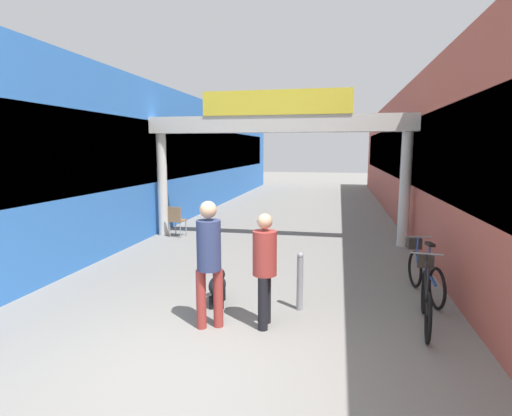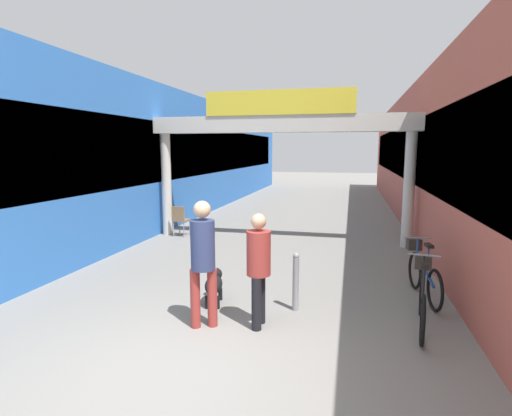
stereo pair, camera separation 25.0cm
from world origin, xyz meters
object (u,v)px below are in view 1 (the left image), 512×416
(pedestrian_companion, at_px, (265,263))
(bicycle_black_nearest, at_px, (426,294))
(cafe_chair_wood_nearer, at_px, (176,219))
(bicycle_blue_second, at_px, (423,270))
(bollard_post_metal, at_px, (300,281))
(dog_on_leash, at_px, (218,284))
(pedestrian_with_dog, at_px, (209,256))

(pedestrian_companion, bearing_deg, bicycle_black_nearest, 14.06)
(bicycle_black_nearest, height_order, cafe_chair_wood_nearer, bicycle_black_nearest)
(bicycle_blue_second, relative_size, cafe_chair_wood_nearer, 1.89)
(bollard_post_metal, bearing_deg, bicycle_blue_second, 28.30)
(pedestrian_companion, xyz_separation_m, dog_on_leash, (-0.91, 0.69, -0.60))
(pedestrian_with_dog, xyz_separation_m, dog_on_leash, (-0.16, 0.88, -0.72))
(pedestrian_with_dog, xyz_separation_m, bicycle_blue_second, (3.22, 1.98, -0.61))
(cafe_chair_wood_nearer, bearing_deg, bicycle_black_nearest, -38.84)
(dog_on_leash, height_order, cafe_chair_wood_nearer, cafe_chair_wood_nearer)
(bicycle_blue_second, distance_m, bollard_post_metal, 2.31)
(bollard_post_metal, xyz_separation_m, cafe_chair_wood_nearer, (-3.99, 4.56, 0.07))
(pedestrian_companion, bearing_deg, bicycle_blue_second, 35.98)
(bicycle_blue_second, relative_size, bollard_post_metal, 1.80)
(pedestrian_with_dog, distance_m, bicycle_black_nearest, 3.18)
(dog_on_leash, relative_size, cafe_chair_wood_nearer, 0.83)
(pedestrian_companion, relative_size, bicycle_blue_second, 0.97)
(dog_on_leash, relative_size, bicycle_blue_second, 0.44)
(bicycle_blue_second, bearing_deg, pedestrian_companion, -144.02)
(dog_on_leash, xyz_separation_m, bicycle_black_nearest, (3.18, -0.12, 0.11))
(bicycle_blue_second, bearing_deg, cafe_chair_wood_nearer, 150.05)
(bicycle_blue_second, xyz_separation_m, bollard_post_metal, (-2.03, -1.09, 0.04))
(pedestrian_companion, height_order, bicycle_blue_second, pedestrian_companion)
(dog_on_leash, bearing_deg, pedestrian_companion, -37.06)
(bicycle_blue_second, height_order, bollard_post_metal, bicycle_blue_second)
(bicycle_black_nearest, xyz_separation_m, bicycle_blue_second, (0.19, 1.22, 0.00))
(pedestrian_companion, xyz_separation_m, bicycle_blue_second, (2.46, 1.79, -0.50))
(dog_on_leash, bearing_deg, pedestrian_with_dog, -79.93)
(cafe_chair_wood_nearer, bearing_deg, dog_on_leash, -59.93)
(pedestrian_companion, height_order, cafe_chair_wood_nearer, pedestrian_companion)
(bicycle_blue_second, height_order, cafe_chair_wood_nearer, bicycle_blue_second)
(pedestrian_companion, distance_m, dog_on_leash, 1.29)
(bicycle_black_nearest, distance_m, bollard_post_metal, 1.84)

